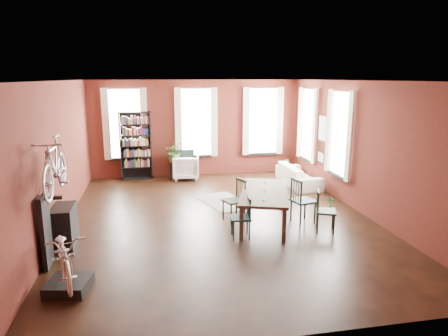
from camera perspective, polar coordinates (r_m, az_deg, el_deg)
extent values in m
plane|color=black|center=(9.51, -0.64, -7.29)|extent=(9.00, 9.00, 0.00)
cube|color=silver|center=(8.93, -0.69, 12.37)|extent=(7.00, 9.00, 0.04)
cube|color=#481612|center=(13.49, -4.00, 5.68)|extent=(7.00, 0.04, 3.20)
cube|color=#481612|center=(4.86, 8.67, -7.43)|extent=(7.00, 0.04, 3.20)
cube|color=#481612|center=(9.16, -22.77, 1.31)|extent=(0.04, 9.00, 3.20)
cube|color=#481612|center=(10.28, 18.96, 2.77)|extent=(0.04, 9.00, 3.20)
cube|color=white|center=(13.37, -13.90, 6.14)|extent=(1.00, 0.04, 2.20)
cube|color=beige|center=(13.30, -13.91, 6.10)|extent=(1.40, 0.06, 2.30)
cube|color=white|center=(13.43, -4.00, 6.51)|extent=(1.00, 0.04, 2.20)
cube|color=beige|center=(13.37, -3.97, 6.48)|extent=(1.40, 0.06, 2.30)
cube|color=white|center=(13.89, 5.53, 6.69)|extent=(1.00, 0.04, 2.20)
cube|color=beige|center=(13.82, 5.61, 6.66)|extent=(1.40, 0.06, 2.30)
cube|color=white|center=(11.10, 16.38, 4.70)|extent=(0.04, 1.00, 2.20)
cube|color=beige|center=(11.07, 16.05, 4.70)|extent=(0.06, 1.40, 2.30)
cube|color=white|center=(13.08, 12.04, 6.09)|extent=(0.04, 1.00, 2.20)
cube|color=beige|center=(13.06, 11.75, 6.09)|extent=(0.06, 1.40, 2.30)
cube|color=black|center=(12.08, 13.99, 5.46)|extent=(0.04, 0.55, 0.75)
cube|color=black|center=(12.21, 13.78, 1.50)|extent=(0.04, 0.45, 0.35)
cube|color=#46382A|center=(9.17, 5.76, -5.59)|extent=(1.67, 2.46, 0.77)
cube|color=#183535|center=(8.32, 2.39, -7.08)|extent=(0.44, 0.44, 0.88)
cube|color=black|center=(9.27, 1.42, -4.66)|extent=(0.57, 0.57, 0.97)
cube|color=black|center=(8.93, 14.34, -5.98)|extent=(0.54, 0.54, 0.90)
cube|color=#1A373A|center=(9.33, 11.26, -4.59)|extent=(0.58, 0.58, 1.04)
cube|color=black|center=(13.28, -12.48, 3.12)|extent=(1.00, 0.32, 2.20)
imported|color=white|center=(13.16, -5.45, 0.28)|extent=(0.91, 0.86, 0.85)
imported|color=beige|center=(12.58, 10.60, -0.55)|extent=(0.61, 2.08, 0.81)
cube|color=black|center=(10.76, -0.03, -4.83)|extent=(1.49, 1.89, 0.01)
cube|color=black|center=(6.95, -21.27, -15.36)|extent=(0.73, 0.73, 0.18)
cube|color=black|center=(7.70, -24.13, -8.26)|extent=(0.16, 0.60, 1.30)
cube|color=black|center=(8.58, -21.84, -7.69)|extent=(0.40, 0.80, 0.80)
cube|color=black|center=(13.26, -7.03, -0.31)|extent=(0.33, 0.33, 0.56)
imported|color=#305522|center=(13.47, 8.50, -0.74)|extent=(0.55, 0.73, 0.29)
imported|color=#254E1F|center=(10.23, 14.91, -5.83)|extent=(0.26, 0.43, 0.15)
imported|color=beige|center=(6.63, -22.09, -8.51)|extent=(0.76, 0.95, 1.57)
imported|color=#A5A8AD|center=(7.27, -23.28, 2.76)|extent=(0.47, 1.00, 1.66)
imported|color=#2A5120|center=(13.11, -7.09, 2.00)|extent=(0.68, 0.74, 0.53)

